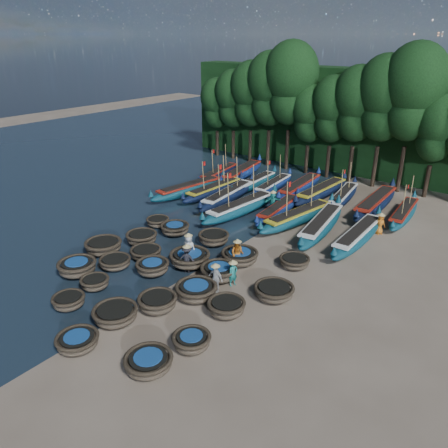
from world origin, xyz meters
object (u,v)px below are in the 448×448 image
Objects in this scene: coracle_17 at (190,258)px; fisherman_4 at (216,277)px; coracle_3 at (77,341)px; long_boat_7 at (321,225)px; coracle_2 at (69,301)px; coracle_7 at (115,314)px; coracle_12 at (153,267)px; coracle_24 at (294,261)px; coracle_15 at (142,237)px; long_boat_10 at (242,173)px; coracle_22 at (214,238)px; long_boat_1 at (190,189)px; coracle_16 at (146,252)px; coracle_10 at (103,246)px; coracle_20 at (158,221)px; long_boat_4 at (241,207)px; coracle_6 at (95,282)px; long_boat_3 at (228,195)px; long_boat_2 at (214,190)px; fisherman_1 at (233,272)px; long_boat_9 at (219,173)px; coracle_14 at (226,307)px; long_boat_15 at (343,196)px; long_boat_11 at (255,183)px; coracle_21 at (175,228)px; coracle_23 at (240,256)px; long_boat_6 at (299,216)px; coracle_9 at (192,341)px; coracle_11 at (115,262)px; coracle_13 at (196,290)px; long_boat_12 at (273,185)px; long_boat_14 at (322,191)px; coracle_18 at (219,272)px; coracle_5 at (77,267)px; long_boat_16 at (376,203)px; fisherman_5 at (273,201)px; coracle_4 at (149,362)px; long_boat_13 at (300,187)px; long_boat_8 at (358,236)px; fisherman_0 at (189,247)px; coracle_19 at (274,291)px; fisherman_6 at (380,223)px; fisherman_3 at (187,258)px.

fisherman_4 is at bearing -23.35° from coracle_17.
coracle_3 is 18.29m from long_boat_7.
coracle_7 is at bearing 14.03° from coracle_2.
coracle_24 is (6.17, 5.81, -0.06)m from coracle_12.
coracle_15 is 0.24× the size of long_boat_10.
coracle_22 is 10.02m from long_boat_1.
long_boat_7 is (6.91, 10.28, 0.21)m from coracle_16.
coracle_10 reaches higher than coracle_3.
coracle_20 is 6.60m from long_boat_4.
long_boat_3 is (-2.48, 15.33, 0.20)m from coracle_6.
coracle_10 is 12.87m from long_boat_2.
coracle_15 is (-5.72, 9.00, 0.09)m from coracle_3.
fisherman_1 is 0.92× the size of fisherman_4.
coracle_7 is 15.36m from long_boat_4.
long_boat_9 is at bearing 129.20° from long_boat_3.
long_boat_7 reaches higher than coracle_7.
coracle_14 is 18.81m from long_boat_15.
long_boat_11 is at bearing 86.57° from coracle_20.
long_boat_10 reaches higher than coracle_17.
coracle_21 is 6.08m from coracle_23.
fisherman_1 is (1.39, -9.91, 0.29)m from long_boat_6.
long_boat_11 is (-10.34, 20.10, 0.09)m from coracle_9.
coracle_17 reaches higher than coracle_11.
long_boat_12 is at bearing 109.33° from coracle_13.
long_boat_14 is (6.66, 12.91, 0.20)m from coracle_20.
coracle_6 is 0.76× the size of coracle_18.
coracle_3 is at bearing -80.95° from coracle_22.
coracle_5 is at bearing -90.58° from long_boat_10.
coracle_10 is 5.14m from coracle_20.
coracle_17 is (-5.23, 5.67, 0.07)m from coracle_9.
long_boat_4 is at bearing -132.67° from long_boat_15.
long_boat_10 is (-3.20, 15.87, 0.13)m from coracle_15.
fisherman_5 is at bearing -142.36° from long_boat_16.
long_boat_16 reaches higher than coracle_4.
long_boat_13 is (3.94, 1.31, 0.06)m from long_boat_11.
coracle_5 is 0.92× the size of coracle_13.
long_boat_8 is at bearing 61.86° from coracle_2.
long_boat_15 is at bearing 65.71° from coracle_10.
coracle_4 is 9.68m from fisherman_0.
coracle_18 reaches higher than coracle_6.
coracle_2 is at bearing -137.19° from coracle_19.
coracle_2 is 1.06× the size of fisherman_6.
coracle_17 reaches higher than coracle_14.
long_boat_3 is at bearing -126.84° from long_boat_13.
fisherman_3 is at bearing 113.86° from fisherman_0.
long_boat_16 reaches higher than coracle_15.
long_boat_2 reaches higher than fisherman_6.
coracle_23 is at bearing -49.42° from long_boat_4.
long_boat_13 is at bearing 178.73° from long_boat_16.
long_boat_6 reaches higher than fisherman_3.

